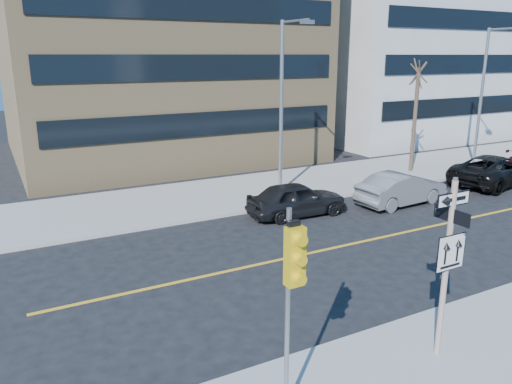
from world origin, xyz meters
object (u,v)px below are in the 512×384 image
parked_car_a (297,199)px  parked_car_b (402,189)px  sign_pole (447,258)px  street_tree_west (418,76)px  parked_car_c (495,170)px  traffic_signal (293,273)px  streetlight_a (284,97)px  streetlight_b (486,88)px

parked_car_a → parked_car_b: parked_car_b is taller
sign_pole → street_tree_west: bearing=46.7°
parked_car_a → parked_car_c: size_ratio=0.76×
traffic_signal → parked_car_c: bearing=27.7°
parked_car_b → street_tree_west: (5.03, 4.41, 4.78)m
sign_pole → traffic_signal: 4.05m
parked_car_b → streetlight_a: streetlight_a is taller
traffic_signal → parked_car_b: traffic_signal is taller
streetlight_a → parked_car_c: bearing=-17.9°
sign_pole → streetlight_a: (4.00, 13.27, 2.32)m
traffic_signal → street_tree_west: street_tree_west is taller
sign_pole → streetlight_b: size_ratio=0.51×
sign_pole → streetlight_a: size_ratio=0.51×
traffic_signal → sign_pole: bearing=2.1°
traffic_signal → street_tree_west: (17.00, 13.96, 2.50)m
streetlight_a → street_tree_west: bearing=3.5°
sign_pole → parked_car_a: bearing=74.4°
sign_pole → streetlight_b: (18.00, 13.27, 2.32)m
parked_car_b → streetlight_b: (10.03, 3.87, 4.01)m
parked_car_b → street_tree_west: 8.22m
parked_car_c → streetlight_b: bearing=-51.0°
traffic_signal → streetlight_a: 15.72m
streetlight_b → street_tree_west: 5.09m
parked_car_c → street_tree_west: bearing=15.5°
streetlight_a → street_tree_west: (9.00, 0.54, 0.77)m
parked_car_c → streetlight_b: 6.14m
parked_car_c → parked_car_b: bearing=83.4°
parked_car_b → traffic_signal: bearing=125.0°
traffic_signal → parked_car_a: size_ratio=0.93×
sign_pole → traffic_signal: sign_pole is taller
traffic_signal → street_tree_west: 22.14m
parked_car_a → street_tree_west: bearing=-68.2°
sign_pole → parked_car_c: (14.90, 9.76, -1.65)m
parked_car_a → streetlight_a: size_ratio=0.54×
streetlight_a → streetlight_b: size_ratio=1.00×
street_tree_west → streetlight_a: bearing=-176.5°
parked_car_b → parked_car_a: bearing=76.6°
sign_pole → parked_car_b: 12.44m
traffic_signal → streetlight_b: size_ratio=0.50×
streetlight_a → parked_car_b: bearing=-44.3°
sign_pole → street_tree_west: (13.00, 13.81, 3.09)m
parked_car_a → parked_car_c: 12.04m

